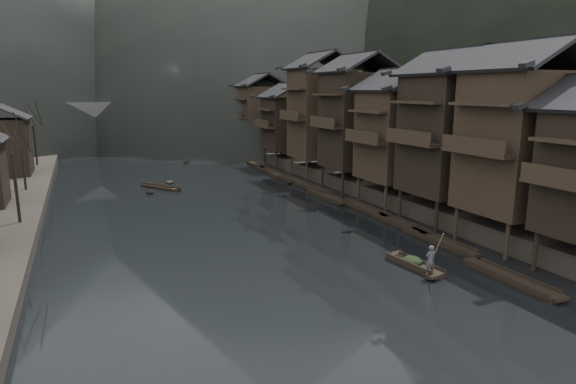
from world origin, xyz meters
TOP-DOWN VIEW (x-y plane):
  - water at (0.00, 0.00)m, footprint 300.00×300.00m
  - right_bank at (35.00, 40.00)m, footprint 40.00×200.00m
  - stilt_houses at (17.28, 19.30)m, footprint 9.00×67.60m
  - bare_trees at (-17.00, 21.33)m, footprint 3.93×61.39m
  - moored_sampans at (12.28, 18.00)m, footprint 2.58×55.14m
  - midriver_boats at (0.72, 40.57)m, footprint 12.21×26.83m
  - stone_bridge at (-0.00, 72.00)m, footprint 40.00×6.00m
  - hero_sampan at (7.58, -2.24)m, footprint 1.54×4.90m
  - cargo_heap at (7.61, -2.02)m, footprint 1.07×1.40m
  - boatman at (7.38, -3.92)m, footprint 0.70×0.47m
  - bamboo_pole at (7.58, -3.92)m, footprint 1.01×2.62m

SIDE VIEW (x-z plane):
  - water at x=0.00m, z-range 0.00..0.00m
  - moored_sampans at x=12.28m, z-range -0.03..0.44m
  - midriver_boats at x=0.72m, z-range -0.02..0.43m
  - hero_sampan at x=7.58m, z-range -0.01..0.42m
  - cargo_heap at x=7.61m, z-range 0.43..1.07m
  - right_bank at x=35.00m, z-range 0.00..1.80m
  - boatman at x=7.38m, z-range 0.43..2.29m
  - bamboo_pole at x=7.58m, z-range 2.29..6.10m
  - stone_bridge at x=0.00m, z-range 0.61..9.61m
  - bare_trees at x=-17.00m, z-range 2.60..10.46m
  - stilt_houses at x=17.28m, z-range 0.84..17.02m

